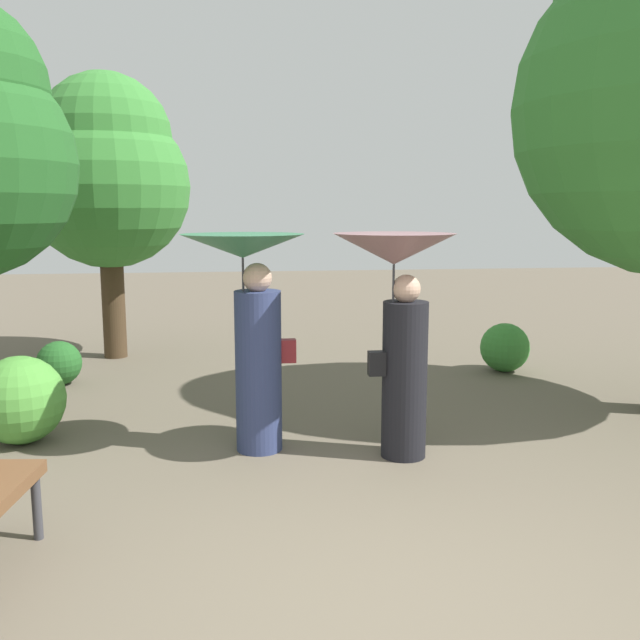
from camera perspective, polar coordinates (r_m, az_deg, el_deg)
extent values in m
plane|color=brown|center=(3.94, 6.48, -22.61)|extent=(40.00, 40.00, 0.00)
cylinder|color=navy|center=(5.97, -5.08, -4.23)|extent=(0.40, 0.40, 1.39)
sphere|color=tan|center=(5.84, -5.20, 3.49)|extent=(0.25, 0.25, 0.25)
cylinder|color=#333338|center=(5.84, -6.31, 1.39)|extent=(0.02, 0.02, 0.76)
cone|color=#33724C|center=(5.80, -6.40, 6.08)|extent=(1.03, 1.03, 0.20)
cube|color=maroon|center=(5.99, -2.67, -2.55)|extent=(0.14, 0.10, 0.20)
cylinder|color=black|center=(5.84, 6.97, -4.92)|extent=(0.38, 0.38, 1.32)
sphere|color=tan|center=(5.70, 7.12, 2.56)|extent=(0.24, 0.24, 0.24)
cylinder|color=#333338|center=(5.68, 6.03, 0.73)|extent=(0.02, 0.02, 0.76)
cone|color=gray|center=(5.63, 6.12, 5.84)|extent=(0.99, 0.99, 0.25)
cube|color=black|center=(5.71, 4.70, -3.58)|extent=(0.14, 0.10, 0.20)
cylinder|color=#38383D|center=(4.86, -22.29, -13.98)|extent=(0.06, 0.06, 0.44)
cylinder|color=#42301E|center=(10.04, -16.85, 5.94)|extent=(0.32, 0.32, 3.16)
sphere|color=#387F33|center=(10.03, -17.06, 10.45)|extent=(2.22, 2.22, 2.22)
sphere|color=#387F33|center=(10.07, -17.23, 14.04)|extent=(1.77, 1.77, 1.77)
sphere|color=#235B23|center=(8.79, -20.69, -3.34)|extent=(0.53, 0.53, 0.53)
sphere|color=#387F33|center=(9.20, 14.98, -2.20)|extent=(0.63, 0.63, 0.63)
sphere|color=#4C9338|center=(6.74, -23.47, -6.06)|extent=(0.79, 0.79, 0.79)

